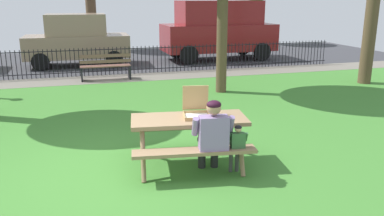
% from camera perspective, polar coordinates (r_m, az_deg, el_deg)
% --- Properties ---
extents(ground, '(28.00, 12.20, 0.02)m').
position_cam_1_polar(ground, '(8.24, -11.91, -3.25)').
color(ground, '#3F7E2F').
extents(cobblestone_walkway, '(28.00, 1.40, 0.01)m').
position_cam_1_polar(cobblestone_walkway, '(13.46, -13.75, 3.92)').
color(cobblestone_walkway, slate).
extents(street_asphalt, '(28.00, 6.89, 0.01)m').
position_cam_1_polar(street_asphalt, '(17.55, -14.41, 6.49)').
color(street_asphalt, '#38383D').
extents(picnic_table_foreground, '(1.99, 1.72, 0.79)m').
position_cam_1_polar(picnic_table_foreground, '(6.32, -0.42, -2.90)').
color(picnic_table_foreground, '#927353').
rests_on(picnic_table_foreground, ground).
extents(pizza_box_open, '(0.49, 0.53, 0.47)m').
position_cam_1_polar(pizza_box_open, '(6.35, 0.62, -0.13)').
color(pizza_box_open, tan).
rests_on(pizza_box_open, picnic_table_foreground).
extents(adult_at_table, '(0.63, 0.63, 1.19)m').
position_cam_1_polar(adult_at_table, '(5.87, 2.91, -3.74)').
color(adult_at_table, '#252525').
rests_on(adult_at_table, ground).
extents(child_at_table, '(0.31, 0.31, 0.81)m').
position_cam_1_polar(child_at_table, '(5.97, 6.37, -5.13)').
color(child_at_table, '#424242').
rests_on(child_at_table, ground).
extents(iron_fence_streetside, '(18.13, 0.03, 0.96)m').
position_cam_1_polar(iron_fence_streetside, '(14.07, -14.01, 6.43)').
color(iron_fence_streetside, black).
rests_on(iron_fence_streetside, ground).
extents(park_bench_center, '(1.60, 0.46, 0.85)m').
position_cam_1_polar(park_bench_center, '(13.27, -12.18, 5.70)').
color(park_bench_center, brown).
rests_on(park_bench_center, ground).
extents(parked_car_left, '(3.94, 1.90, 1.98)m').
position_cam_1_polar(parked_car_left, '(16.32, -16.02, 9.33)').
color(parked_car_left, '#9A7E65').
rests_on(parked_car_left, ground).
extents(parked_car_center, '(4.74, 2.14, 2.46)m').
position_cam_1_polar(parked_car_center, '(17.31, 3.80, 11.19)').
color(parked_car_center, maroon).
rests_on(parked_car_center, ground).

